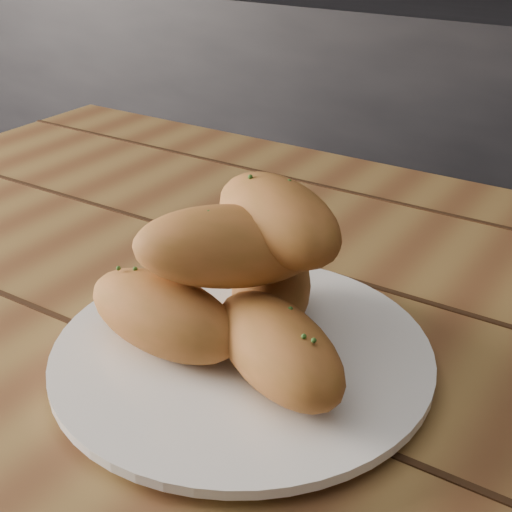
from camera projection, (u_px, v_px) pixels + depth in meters
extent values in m
cube|color=black|center=(481.00, 219.00, 1.54)|extent=(2.80, 0.60, 0.90)
cube|color=brown|center=(462.00, 406.00, 0.55)|extent=(1.61, 0.84, 0.04)
cylinder|color=brown|center=(148.00, 339.00, 1.30)|extent=(0.07, 0.07, 0.71)
cylinder|color=white|center=(242.00, 360.00, 0.56)|extent=(0.27, 0.27, 0.01)
cylinder|color=white|center=(242.00, 352.00, 0.56)|extent=(0.30, 0.30, 0.01)
ellipsoid|color=#A45D2D|center=(163.00, 314.00, 0.54)|extent=(0.15, 0.07, 0.06)
ellipsoid|color=#A45D2D|center=(278.00, 348.00, 0.50)|extent=(0.15, 0.12, 0.06)
ellipsoid|color=#A45D2D|center=(271.00, 285.00, 0.58)|extent=(0.12, 0.15, 0.06)
ellipsoid|color=#A45D2D|center=(227.00, 246.00, 0.51)|extent=(0.15, 0.13, 0.06)
ellipsoid|color=#A45D2D|center=(277.00, 219.00, 0.52)|extent=(0.14, 0.11, 0.06)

